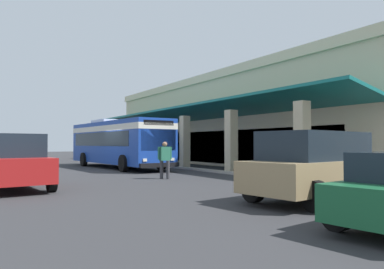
# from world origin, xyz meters

# --- Properties ---
(ground) EXTENTS (120.00, 120.00, 0.00)m
(ground) POSITION_xyz_m (0.00, 8.00, 0.00)
(ground) COLOR #2D2D30
(curb_strip) EXTENTS (37.34, 0.50, 0.12)m
(curb_strip) POSITION_xyz_m (-2.69, 4.18, 0.06)
(curb_strip) COLOR #9E998E
(curb_strip) RESTS_ON ground
(plaza_building) EXTENTS (31.42, 15.57, 7.09)m
(plaza_building) POSITION_xyz_m (-2.69, 13.81, 3.55)
(plaza_building) COLOR #C6B793
(plaza_building) RESTS_ON ground
(transit_bus) EXTENTS (11.35, 3.31, 3.34)m
(transit_bus) POSITION_xyz_m (-2.30, 0.80, 1.85)
(transit_bus) COLOR #193D9E
(transit_bus) RESTS_ON ground
(parked_sedan_charcoal) EXTENTS (4.43, 2.06, 1.47)m
(parked_sedan_charcoal) POSITION_xyz_m (-9.73, -5.61, 0.75)
(parked_sedan_charcoal) COLOR #232328
(parked_sedan_charcoal) RESTS_ON ground
(parked_suv_tan) EXTENTS (3.10, 5.01, 1.97)m
(parked_suv_tan) POSITION_xyz_m (14.67, 0.45, 1.02)
(parked_suv_tan) COLOR #9E845B
(parked_suv_tan) RESTS_ON ground
(parked_suv_red) EXTENTS (4.95, 2.49, 1.97)m
(parked_suv_red) POSITION_xyz_m (7.04, -6.70, 1.02)
(parked_suv_red) COLOR maroon
(parked_suv_red) RESTS_ON ground
(pedestrian) EXTENTS (0.44, 0.69, 1.73)m
(pedestrian) POSITION_xyz_m (6.51, -0.16, 0.98)
(pedestrian) COLOR #38383D
(pedestrian) RESTS_ON ground
(potted_palm) EXTENTS (1.96, 1.75, 2.67)m
(potted_palm) POSITION_xyz_m (-11.44, 5.28, 0.67)
(potted_palm) COLOR #4C4742
(potted_palm) RESTS_ON ground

